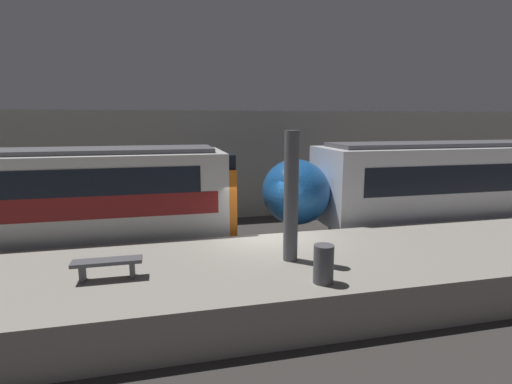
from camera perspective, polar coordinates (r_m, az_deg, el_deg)
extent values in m
plane|color=#33302D|center=(12.81, 1.56, -10.56)|extent=(120.00, 120.00, 0.00)
cube|color=gray|center=(10.58, 4.89, -12.16)|extent=(40.00, 4.59, 1.06)
cube|color=#9E998E|center=(18.44, -3.69, 3.83)|extent=(50.00, 0.15, 4.96)
cylinder|color=#56565B|center=(9.88, 5.03, -0.70)|extent=(0.36, 0.36, 3.25)
ellipsoid|color=#195199|center=(14.60, 5.68, 0.03)|extent=(2.42, 2.80, 2.38)
sphere|color=#F2EFCC|center=(14.40, 2.08, -1.79)|extent=(0.20, 0.20, 0.20)
cube|color=orange|center=(13.99, -4.36, -0.76)|extent=(0.25, 2.98, 2.27)
cube|color=black|center=(13.82, -4.43, 3.86)|extent=(0.25, 2.67, 0.91)
sphere|color=#EA4C42|center=(13.44, -3.21, -2.93)|extent=(0.18, 0.18, 0.18)
sphere|color=#EA4C42|center=(14.76, -4.17, -1.74)|extent=(0.18, 0.18, 0.18)
cube|color=#4C4C51|center=(9.71, -23.55, -10.48)|extent=(0.10, 0.32, 0.41)
cube|color=#4C4C51|center=(9.57, -17.26, -10.36)|extent=(0.10, 0.32, 0.41)
cube|color=#4C4C51|center=(9.56, -20.50, -9.28)|extent=(1.50, 0.40, 0.08)
cylinder|color=#4C4C51|center=(8.90, 9.62, -10.11)|extent=(0.44, 0.44, 0.85)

